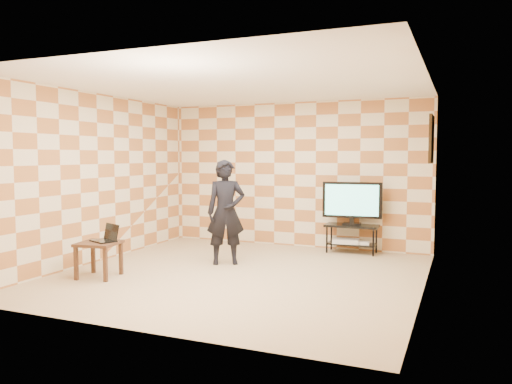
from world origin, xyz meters
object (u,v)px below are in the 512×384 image
at_px(tv, 352,201).
at_px(person, 226,212).
at_px(tv_stand, 352,232).
at_px(side_table, 99,248).

xyz_separation_m(tv, person, (-1.65, -1.63, -0.09)).
bearing_deg(tv_stand, side_table, -133.15).
height_order(side_table, person, person).
bearing_deg(side_table, tv_stand, 46.85).
distance_m(tv, person, 2.33).
bearing_deg(tv_stand, tv, -94.37).
distance_m(tv, side_table, 4.29).
relative_size(side_table, person, 0.37).
bearing_deg(tv, person, -135.33).
bearing_deg(side_table, person, 49.41).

